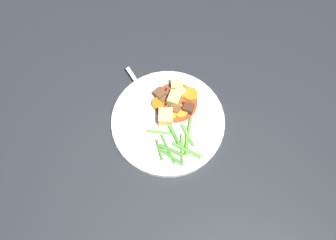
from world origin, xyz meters
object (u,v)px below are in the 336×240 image
(carrot_slice_3, at_px, (171,115))
(meat_chunk_4, at_px, (175,109))
(meat_chunk_0, at_px, (188,108))
(meat_chunk_3, at_px, (169,94))
(fork, at_px, (145,95))
(meat_chunk_2, at_px, (164,99))
(dinner_plate, at_px, (168,121))
(potato_chunk_2, at_px, (177,86))
(carrot_slice_0, at_px, (185,93))
(carrot_slice_1, at_px, (181,112))
(carrot_slice_4, at_px, (191,95))
(potato_chunk_0, at_px, (166,115))
(potato_chunk_1, at_px, (174,100))
(meat_chunk_1, at_px, (160,94))
(potato_chunk_3, at_px, (180,93))
(carrot_slice_2, at_px, (158,104))

(carrot_slice_3, distance_m, meat_chunk_4, 0.02)
(meat_chunk_0, relative_size, meat_chunk_3, 1.10)
(meat_chunk_4, bearing_deg, fork, 65.84)
(meat_chunk_0, height_order, fork, meat_chunk_0)
(meat_chunk_2, distance_m, meat_chunk_3, 0.02)
(dinner_plate, height_order, potato_chunk_2, potato_chunk_2)
(meat_chunk_0, xyz_separation_m, meat_chunk_2, (0.02, 0.06, -0.00))
(meat_chunk_3, distance_m, meat_chunk_4, 0.04)
(carrot_slice_0, xyz_separation_m, meat_chunk_2, (-0.02, 0.05, 0.00))
(carrot_slice_1, xyz_separation_m, meat_chunk_3, (0.04, 0.03, 0.00))
(carrot_slice_4, height_order, potato_chunk_0, potato_chunk_0)
(potato_chunk_1, distance_m, meat_chunk_0, 0.04)
(potato_chunk_2, bearing_deg, carrot_slice_4, -118.94)
(dinner_plate, bearing_deg, meat_chunk_1, 22.15)
(potato_chunk_3, relative_size, meat_chunk_2, 1.01)
(carrot_slice_4, relative_size, meat_chunk_3, 1.62)
(potato_chunk_1, relative_size, fork, 0.23)
(dinner_plate, xyz_separation_m, carrot_slice_3, (0.01, -0.01, 0.01))
(dinner_plate, bearing_deg, potato_chunk_1, -13.09)
(carrot_slice_1, bearing_deg, carrot_slice_0, -7.51)
(meat_chunk_3, bearing_deg, potato_chunk_3, -83.18)
(carrot_slice_4, distance_m, potato_chunk_3, 0.03)
(carrot_slice_0, bearing_deg, meat_chunk_2, 113.88)
(carrot_slice_2, distance_m, fork, 0.04)
(potato_chunk_1, relative_size, potato_chunk_2, 1.17)
(meat_chunk_0, relative_size, meat_chunk_2, 0.96)
(carrot_slice_2, height_order, fork, carrot_slice_2)
(carrot_slice_2, xyz_separation_m, potato_chunk_3, (0.03, -0.05, 0.01))
(carrot_slice_1, relative_size, potato_chunk_2, 1.14)
(dinner_plate, relative_size, carrot_slice_4, 7.86)
(potato_chunk_1, relative_size, meat_chunk_1, 1.42)
(carrot_slice_1, xyz_separation_m, meat_chunk_2, (0.03, 0.04, 0.00))
(potato_chunk_0, distance_m, meat_chunk_1, 0.06)
(carrot_slice_1, height_order, potato_chunk_3, potato_chunk_3)
(meat_chunk_1, bearing_deg, potato_chunk_2, -55.51)
(dinner_plate, height_order, meat_chunk_4, meat_chunk_4)
(meat_chunk_0, xyz_separation_m, meat_chunk_3, (0.04, 0.05, -0.00))
(carrot_slice_4, xyz_separation_m, potato_chunk_2, (0.02, 0.04, 0.00))
(meat_chunk_4, bearing_deg, carrot_slice_1, -110.58)
(potato_chunk_3, bearing_deg, carrot_slice_2, 121.92)
(dinner_plate, xyz_separation_m, carrot_slice_0, (0.07, -0.04, 0.01))
(carrot_slice_1, height_order, meat_chunk_0, meat_chunk_0)
(carrot_slice_3, height_order, meat_chunk_3, meat_chunk_3)
(carrot_slice_1, relative_size, potato_chunk_1, 0.98)
(carrot_slice_1, distance_m, potato_chunk_2, 0.07)
(carrot_slice_0, xyz_separation_m, potato_chunk_0, (-0.07, 0.04, 0.01))
(potato_chunk_1, height_order, potato_chunk_2, potato_chunk_1)
(meat_chunk_0, bearing_deg, carrot_slice_0, 13.44)
(meat_chunk_1, bearing_deg, carrot_slice_0, -79.63)
(potato_chunk_1, bearing_deg, carrot_slice_4, -59.87)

